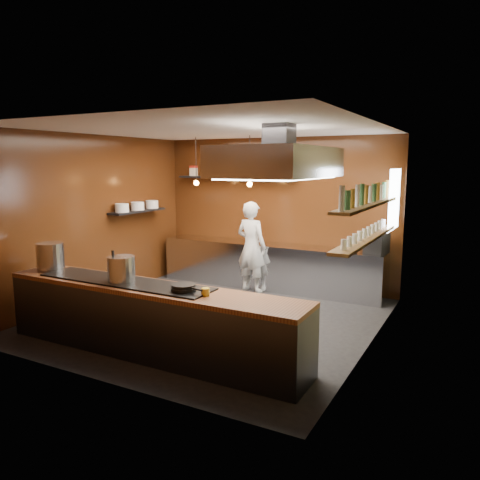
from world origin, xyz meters
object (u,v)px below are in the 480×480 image
Objects in this scene: extractor_hood at (279,162)px; espresso_machine at (377,243)px; stockpot_small at (121,269)px; stockpot_large at (51,256)px; chef at (251,247)px.

extractor_hood reaches higher than espresso_machine.
extractor_hood is 5.57× the size of stockpot_small.
espresso_machine is at bearing 43.32° from stockpot_large.
stockpot_large is 1.11× the size of espresso_machine.
stockpot_large is 1.46m from stockpot_small.
extractor_hood is 5.06× the size of stockpot_large.
stockpot_small is at bearing -108.35° from espresso_machine.
extractor_hood is 1.13× the size of chef.
chef is (1.67, 3.32, -0.25)m from stockpot_large.
stockpot_large is 5.44m from espresso_machine.
chef reaches higher than stockpot_small.
extractor_hood is 2.53m from stockpot_small.
espresso_machine is at bearing 56.88° from stockpot_small.
chef reaches higher than espresso_machine.
extractor_hood is 5.61× the size of espresso_machine.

